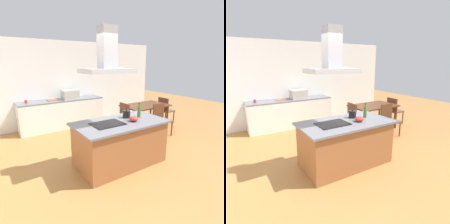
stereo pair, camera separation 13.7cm
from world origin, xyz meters
The scene contains 16 objects.
ground centered at (0.00, 1.50, 0.00)m, with size 16.00×16.00×0.00m, color #AD753D.
wall_back centered at (0.00, 3.25, 1.35)m, with size 7.20×0.10×2.70m, color white.
kitchen_island centered at (0.00, 0.00, 0.45)m, with size 1.84×1.01×0.90m.
cooktop centered at (-0.30, 0.00, 0.91)m, with size 0.60×0.44×0.01m, color black.
tea_kettle centered at (0.28, 0.17, 0.98)m, with size 0.21×0.16×0.18m.
olive_oil_bottle centered at (0.53, 0.05, 1.03)m, with size 0.07×0.07×0.30m.
mixing_bowl centered at (0.23, -0.12, 0.95)m, with size 0.18×0.18×0.10m, color red.
back_counter centered at (-0.19, 2.88, 0.45)m, with size 2.62×0.62×0.90m.
countertop_microwave centered at (0.10, 2.88, 1.04)m, with size 0.50×0.38×0.28m, color #B2AFAA.
coffee_mug_red centered at (-1.22, 2.91, 0.95)m, with size 0.08×0.08×0.09m, color red.
cutting_board centered at (-0.45, 2.93, 0.91)m, with size 0.34×0.24×0.02m, color #995B33.
dining_table centered at (1.95, 1.38, 0.67)m, with size 1.40×0.90×0.75m.
chair_at_left_end centered at (1.04, 1.38, 0.51)m, with size 0.42×0.42×0.89m.
chair_facing_island centered at (1.95, 0.71, 0.51)m, with size 0.42×0.42×0.89m.
chair_at_right_end centered at (2.87, 1.38, 0.51)m, with size 0.42×0.42×0.89m.
range_hood centered at (-0.30, 0.00, 2.10)m, with size 0.90×0.55×0.78m.
Camera 1 is at (-2.13, -2.93, 2.03)m, focal length 30.83 mm.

